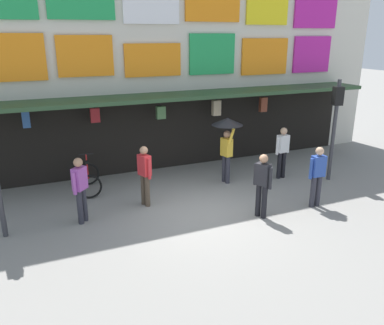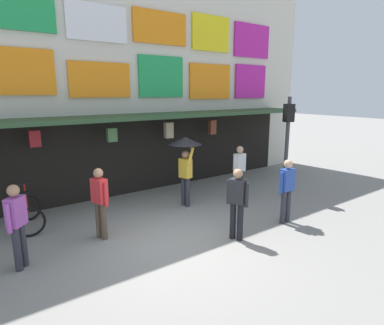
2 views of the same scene
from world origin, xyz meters
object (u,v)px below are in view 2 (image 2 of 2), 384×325
Objects in this scene: traffic_light_far at (288,131)px; pedestrian_with_umbrella at (185,152)px; pedestrian_in_purple at (100,200)px; pedestrian_in_white at (287,188)px; bicycle_parked at (28,213)px; pedestrian_in_green at (17,222)px; pedestrian_in_yellow at (239,169)px; pedestrian_in_red at (237,200)px.

pedestrian_with_umbrella is at bearing 161.39° from traffic_light_far.
pedestrian_in_white is at bearing -23.98° from pedestrian_in_purple.
traffic_light_far is 2.60× the size of bicycle_parked.
pedestrian_in_green is at bearing 179.85° from traffic_light_far.
pedestrian_in_white reaches higher than bicycle_parked.
pedestrian_in_yellow is 1.00× the size of pedestrian_in_red.
pedestrian_in_white is 1.00× the size of pedestrian_in_purple.
traffic_light_far is 1.90× the size of pedestrian_in_white.
pedestrian_in_red is 1.71m from pedestrian_in_white.
traffic_light_far reaches higher than bicycle_parked.
pedestrian_in_red reaches higher than bicycle_parked.
pedestrian_in_white is (-1.81, -1.49, -1.19)m from traffic_light_far.
pedestrian_in_purple is (-4.22, 1.88, 0.00)m from pedestrian_in_white.
pedestrian_with_umbrella is 1.24× the size of pedestrian_in_white.
pedestrian_in_red is at bearing -134.71° from pedestrian_in_yellow.
pedestrian_in_yellow is (5.97, -1.26, 0.55)m from bicycle_parked.
traffic_light_far is at bearing 39.51° from pedestrian_in_white.
pedestrian_in_white is at bearing -14.24° from pedestrian_in_green.
pedestrian_in_red is (-2.18, -2.20, 0.00)m from pedestrian_in_yellow.
pedestrian_in_yellow is 4.70m from pedestrian_in_purple.
pedestrian_in_red and pedestrian_in_purple have the same top height.
pedestrian_in_yellow is at bearing 45.29° from pedestrian_in_red.
pedestrian_with_umbrella is 1.24× the size of pedestrian_in_green.
pedestrian_in_yellow is at bearing -10.55° from pedestrian_with_umbrella.
pedestrian_in_yellow is 1.00× the size of pedestrian_in_green.
bicycle_parked is 6.13m from pedestrian_in_yellow.
pedestrian_in_green is (-0.45, -1.97, 0.55)m from bicycle_parked.
pedestrian_in_yellow is 1.00× the size of pedestrian_in_purple.
pedestrian_in_green is at bearing -173.70° from pedestrian_in_yellow.
pedestrian_in_red is 1.00× the size of pedestrian_in_purple.
pedestrian_in_purple is at bearing -166.40° from pedestrian_with_umbrella.
bicycle_parked is at bearing 168.05° from pedestrian_in_yellow.
pedestrian_in_red is at bearing -157.33° from traffic_light_far.
pedestrian_in_red is (4.24, -1.49, 0.00)m from pedestrian_in_green.
pedestrian_in_red is at bearing -97.35° from pedestrian_with_umbrella.
pedestrian_in_purple is (1.28, -1.61, 0.55)m from bicycle_parked.
traffic_light_far is 6.16m from pedestrian_in_purple.
pedestrian_in_red and pedestrian_in_white have the same top height.
pedestrian_in_white is at bearing -61.69° from pedestrian_with_umbrella.
bicycle_parked is at bearing 147.66° from pedestrian_in_white.
pedestrian_in_red is at bearing -19.34° from pedestrian_in_green.
pedestrian_in_yellow is (-1.34, 0.73, -1.19)m from traffic_light_far.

